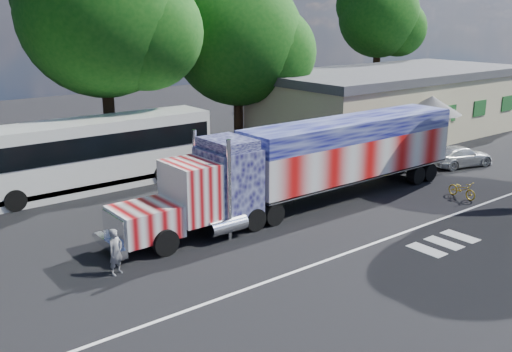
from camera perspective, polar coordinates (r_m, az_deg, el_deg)
ground at (r=25.54m, az=4.17°, el=-5.56°), size 100.00×100.00×0.00m
lane_markings at (r=24.33m, az=13.21°, el=-7.07°), size 30.00×2.67×0.01m
semi_truck at (r=28.77m, az=6.08°, el=1.59°), size 20.57×3.25×4.39m
coach_bus at (r=32.63m, az=-15.61°, el=2.29°), size 13.10×3.05×3.81m
hall_building at (r=46.32m, az=13.66°, el=7.13°), size 22.40×12.80×5.20m
parked_car at (r=38.36m, az=19.74°, el=1.87°), size 4.74×2.81×1.29m
woman at (r=21.78m, az=-13.85°, el=-7.38°), size 0.76×0.64×1.78m
bicycle at (r=31.82m, az=19.90°, el=-1.27°), size 0.80×1.77×0.90m
tree_far_ne at (r=56.70m, az=12.33°, el=15.22°), size 7.95×7.57×12.85m
tree_ne_a at (r=41.45m, az=-1.60°, el=13.41°), size 9.76×9.30×12.22m
tree_n_mid at (r=35.53m, az=-14.84°, el=15.37°), size 10.27×9.78×14.26m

